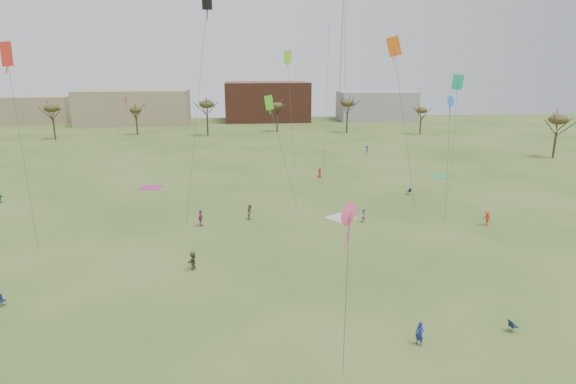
{
  "coord_description": "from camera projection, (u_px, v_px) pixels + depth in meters",
  "views": [
    {
      "loc": [
        -4.92,
        -33.37,
        17.82
      ],
      "look_at": [
        0.0,
        12.0,
        5.5
      ],
      "focal_mm": 29.92,
      "sensor_mm": 36.0,
      "label": 1
    }
  ],
  "objects": [
    {
      "name": "tree_line",
      "position": [
        245.0,
        111.0,
        110.99
      ],
      "size": [
        117.44,
        49.32,
        8.91
      ],
      "color": "#3A2B1E",
      "rests_on": "ground"
    },
    {
      "name": "building_grey",
      "position": [
        376.0,
        106.0,
        153.43
      ],
      "size": [
        24.0,
        12.0,
        9.0
      ],
      "primitive_type": "cube",
      "color": "gray",
      "rests_on": "ground"
    },
    {
      "name": "spectator_fore_c",
      "position": [
        193.0,
        260.0,
        42.6
      ],
      "size": [
        0.87,
        1.63,
        1.67
      ],
      "primitive_type": "imported",
      "rotation": [
        0.0,
        0.0,
        4.46
      ],
      "color": "brown",
      "rests_on": "ground"
    },
    {
      "name": "flyer_near_right",
      "position": [
        420.0,
        334.0,
        31.12
      ],
      "size": [
        0.67,
        0.72,
        1.65
      ],
      "primitive_type": "imported",
      "rotation": [
        0.0,
        0.0,
        5.34
      ],
      "color": "navy",
      "rests_on": "ground"
    },
    {
      "name": "spectator_mid_e",
      "position": [
        364.0,
        215.0,
        55.09
      ],
      "size": [
        1.02,
        1.05,
        1.71
      ],
      "primitive_type": "imported",
      "rotation": [
        0.0,
        0.0,
        5.37
      ],
      "color": "#BBBBBB",
      "rests_on": "ground"
    },
    {
      "name": "camp_chair_center",
      "position": [
        513.0,
        328.0,
        32.8
      ],
      "size": [
        0.6,
        0.56,
        0.87
      ],
      "rotation": [
        0.0,
        0.0,
        1.68
      ],
      "color": "#151E39",
      "rests_on": "ground"
    },
    {
      "name": "radio_tower",
      "position": [
        342.0,
        58.0,
        155.28
      ],
      "size": [
        1.51,
        1.72,
        41.0
      ],
      "color": "#9EA3A8",
      "rests_on": "ground"
    },
    {
      "name": "camp_chair_right",
      "position": [
        409.0,
        193.0,
        66.88
      ],
      "size": [
        0.69,
        0.66,
        0.87
      ],
      "rotation": [
        0.0,
        0.0,
        5.08
      ],
      "color": "#131835",
      "rests_on": "ground"
    },
    {
      "name": "kites_aloft",
      "position": [
        287.0,
        48.0,
        58.49
      ],
      "size": [
        66.16,
        60.47,
        24.08
      ],
      "color": "red",
      "rests_on": "ground"
    },
    {
      "name": "ground",
      "position": [
        305.0,
        300.0,
        37.19
      ],
      "size": [
        260.0,
        260.0,
        0.0
      ],
      "primitive_type": "plane",
      "color": "#35571B",
      "rests_on": "ground"
    },
    {
      "name": "flyer_far_b",
      "position": [
        320.0,
        173.0,
        76.83
      ],
      "size": [
        0.87,
        0.89,
        1.54
      ],
      "primitive_type": "imported",
      "rotation": [
        0.0,
        0.0,
        0.83
      ],
      "color": "red",
      "rests_on": "ground"
    },
    {
      "name": "building_tan_west",
      "position": [
        38.0,
        110.0,
        146.48
      ],
      "size": [
        20.0,
        12.0,
        8.0
      ],
      "primitive_type": "cube",
      "color": "#937F60",
      "rests_on": "ground"
    },
    {
      "name": "blanket_cream",
      "position": [
        341.0,
        218.0,
        56.93
      ],
      "size": [
        4.02,
        4.02,
        0.03
      ],
      "primitive_type": "cube",
      "rotation": [
        0.0,
        0.0,
        2.22
      ],
      "color": "beige",
      "rests_on": "ground"
    },
    {
      "name": "camp_chair_left",
      "position": [
        2.0,
        303.0,
        36.27
      ],
      "size": [
        0.71,
        0.69,
        0.87
      ],
      "rotation": [
        0.0,
        0.0,
        1.09
      ],
      "color": "#131834",
      "rests_on": "ground"
    },
    {
      "name": "building_tan",
      "position": [
        134.0,
        107.0,
        142.62
      ],
      "size": [
        32.0,
        14.0,
        10.0
      ],
      "primitive_type": "cube",
      "color": "#937F60",
      "rests_on": "ground"
    },
    {
      "name": "flyer_far_c",
      "position": [
        367.0,
        150.0,
        96.31
      ],
      "size": [
        0.74,
        1.16,
        1.71
      ],
      "primitive_type": "imported",
      "rotation": [
        0.0,
        0.0,
        4.61
      ],
      "color": "#2F229D",
      "rests_on": "ground"
    },
    {
      "name": "flyer_mid_b",
      "position": [
        487.0,
        218.0,
        54.06
      ],
      "size": [
        0.97,
        1.29,
        1.77
      ],
      "primitive_type": "imported",
      "rotation": [
        0.0,
        0.0,
        5.02
      ],
      "color": "red",
      "rests_on": "ground"
    },
    {
      "name": "spectator_mid_d",
      "position": [
        201.0,
        218.0,
        53.87
      ],
      "size": [
        0.75,
        1.2,
        1.9
      ],
      "primitive_type": "imported",
      "rotation": [
        0.0,
        0.0,
        1.29
      ],
      "color": "#A24374",
      "rests_on": "ground"
    },
    {
      "name": "blanket_olive",
      "position": [
        440.0,
        176.0,
        77.75
      ],
      "size": [
        3.21,
        3.21,
        0.03
      ],
      "primitive_type": "cube",
      "rotation": [
        0.0,
        0.0,
        1.54
      ],
      "color": "#369450",
      "rests_on": "ground"
    },
    {
      "name": "building_brick",
      "position": [
        267.0,
        101.0,
        151.32
      ],
      "size": [
        26.0,
        16.0,
        12.0
      ],
      "primitive_type": "cube",
      "color": "brown",
      "rests_on": "ground"
    },
    {
      "name": "spectator_fore_b",
      "position": [
        250.0,
        212.0,
        56.27
      ],
      "size": [
        0.73,
        0.91,
        1.82
      ],
      "primitive_type": "imported",
      "rotation": [
        0.0,
        0.0,
        1.53
      ],
      "color": "#78664C",
      "rests_on": "ground"
    },
    {
      "name": "blanket_plum",
      "position": [
        151.0,
        188.0,
        70.73
      ],
      "size": [
        3.45,
        3.45,
        0.03
      ],
      "primitive_type": "cube",
      "rotation": [
        0.0,
        0.0,
        1.43
      ],
      "color": "#AB346C",
      "rests_on": "ground"
    }
  ]
}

